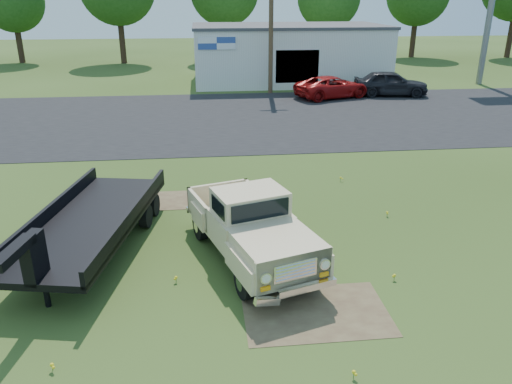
{
  "coord_description": "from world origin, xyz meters",
  "views": [
    {
      "loc": [
        -0.7,
        -11.56,
        6.15
      ],
      "look_at": [
        0.69,
        1.0,
        1.16
      ],
      "focal_mm": 35.0,
      "sensor_mm": 36.0,
      "label": 1
    }
  ],
  "objects_px": {
    "flatbed_trailer": "(90,217)",
    "dark_sedan": "(390,83)",
    "red_pickup": "(332,87)",
    "vintage_pickup_truck": "(250,225)"
  },
  "relations": [
    {
      "from": "flatbed_trailer",
      "to": "dark_sedan",
      "type": "distance_m",
      "value": 25.02
    },
    {
      "from": "red_pickup",
      "to": "vintage_pickup_truck",
      "type": "bearing_deg",
      "value": 140.52
    },
    {
      "from": "flatbed_trailer",
      "to": "dark_sedan",
      "type": "bearing_deg",
      "value": 63.22
    },
    {
      "from": "flatbed_trailer",
      "to": "red_pickup",
      "type": "xyz_separation_m",
      "value": [
        11.35,
        19.55,
        -0.24
      ]
    },
    {
      "from": "dark_sedan",
      "to": "flatbed_trailer",
      "type": "bearing_deg",
      "value": 152.07
    },
    {
      "from": "flatbed_trailer",
      "to": "red_pickup",
      "type": "height_order",
      "value": "flatbed_trailer"
    },
    {
      "from": "vintage_pickup_truck",
      "to": "dark_sedan",
      "type": "distance_m",
      "value": 23.62
    },
    {
      "from": "flatbed_trailer",
      "to": "dark_sedan",
      "type": "height_order",
      "value": "flatbed_trailer"
    },
    {
      "from": "dark_sedan",
      "to": "vintage_pickup_truck",
      "type": "bearing_deg",
      "value": 161.15
    },
    {
      "from": "red_pickup",
      "to": "dark_sedan",
      "type": "relative_size",
      "value": 1.03
    }
  ]
}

